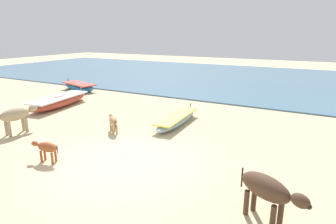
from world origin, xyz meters
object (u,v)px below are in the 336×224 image
Objects in this scene: cow_second_adult_dun at (16,115)px; fishing_boat_4 at (79,87)px; fishing_boat_0 at (59,101)px; fishing_boat_3 at (177,119)px; calf_near_tan at (113,121)px; calf_far_rust at (46,148)px; cow_adult_dark at (267,190)px.

fishing_boat_4 is at bearing 35.73° from cow_second_adult_dun.
fishing_boat_0 is 1.18× the size of fishing_boat_3.
cow_second_adult_dun is (2.01, -3.86, 0.46)m from fishing_boat_0.
fishing_boat_0 is 4.61m from fishing_boat_4.
fishing_boat_0 is 5.69m from calf_near_tan.
calf_far_rust is 3.54m from cow_second_adult_dun.
fishing_boat_4 is at bearing -58.82° from calf_far_rust.
cow_second_adult_dun is at bearing -30.32° from calf_far_rust.
fishing_boat_0 is 2.81× the size of cow_adult_dark.
cow_second_adult_dun is (-9.95, 1.04, 0.00)m from cow_adult_dark.
calf_near_tan is at bearing 157.73° from fishing_boat_4.
calf_far_rust is at bearing 128.82° from calf_near_tan.
fishing_boat_4 is (-2.45, 3.90, -0.01)m from fishing_boat_0.
calf_far_rust reaches higher than fishing_boat_3.
fishing_boat_0 is at bearing -175.31° from cow_adult_dark.
cow_adult_dark reaches higher than fishing_boat_3.
fishing_boat_3 is 3.67× the size of calf_far_rust.
cow_adult_dark is (14.40, -8.81, 0.48)m from fishing_boat_4.
cow_adult_dark is at bearing -140.65° from fishing_boat_3.
fishing_boat_4 is 3.79× the size of calf_near_tan.
cow_adult_dark is 0.94× the size of cow_second_adult_dun.
calf_near_tan reaches higher than fishing_boat_3.
cow_second_adult_dun reaches higher than calf_near_tan.
cow_second_adult_dun is at bearing 70.19° from calf_near_tan.
cow_adult_dark is at bearing 162.91° from fishing_boat_4.
fishing_boat_4 is 11.89m from calf_far_rust.
calf_near_tan reaches higher than calf_far_rust.
fishing_boat_0 is at bearing 20.37° from calf_near_tan.
calf_near_tan is at bearing -177.48° from cow_adult_dark.
cow_second_adult_dun is at bearing 134.20° from fishing_boat_4.
calf_near_tan is (-6.59, 3.00, -0.28)m from cow_adult_dark.
cow_adult_dark is 6.66m from calf_far_rust.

